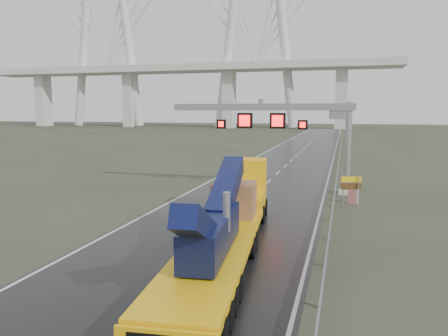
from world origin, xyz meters
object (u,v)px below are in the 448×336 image
(sign_gantry, at_px, (287,122))
(heavy_haul_truck, at_px, (231,212))
(exit_sign_pair, at_px, (351,186))
(striped_barrier, at_px, (353,195))

(sign_gantry, bearing_deg, heavy_haul_truck, -92.65)
(heavy_haul_truck, distance_m, exit_sign_pair, 11.06)
(sign_gantry, relative_size, striped_barrier, 12.93)
(heavy_haul_truck, bearing_deg, exit_sign_pair, 53.03)
(heavy_haul_truck, bearing_deg, striped_barrier, 56.81)
(sign_gantry, bearing_deg, exit_sign_pair, -47.61)
(exit_sign_pair, height_order, striped_barrier, exit_sign_pair)
(sign_gantry, height_order, striped_barrier, sign_gantry)
(sign_gantry, bearing_deg, striped_barrier, -33.94)
(exit_sign_pair, relative_size, striped_barrier, 1.96)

